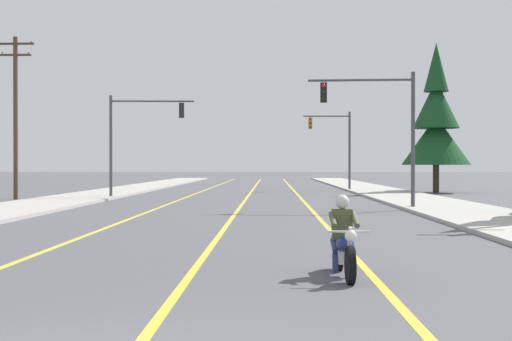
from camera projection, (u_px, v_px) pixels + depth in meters
lane_stripe_center at (251, 192)px, 51.38m from camera, size 0.16×100.00×0.01m
lane_stripe_left at (200, 192)px, 51.46m from camera, size 0.16×100.00×0.01m
lane_stripe_right at (295, 192)px, 51.31m from camera, size 0.16×100.00×0.01m
sidewalk_kerb_right at (392, 194)px, 46.18m from camera, size 4.40×110.00×0.14m
sidewalk_kerb_left at (102, 194)px, 46.59m from camera, size 4.40×110.00×0.14m
motorcycle_with_rider at (344, 244)px, 12.45m from camera, size 0.70×2.19×1.46m
traffic_signal_near_right at (382, 119)px, 31.26m from camera, size 4.80×0.44×6.20m
traffic_signal_near_left at (135, 130)px, 41.66m from camera, size 5.08×0.52×6.20m
traffic_signal_mid_right at (337, 139)px, 54.41m from camera, size 3.72×0.37×6.20m
utility_pole_left_near at (16, 112)px, 40.42m from camera, size 2.20×0.26×9.48m
conifer_tree_right_verge_far at (436, 124)px, 50.45m from camera, size 4.96×4.96×10.91m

